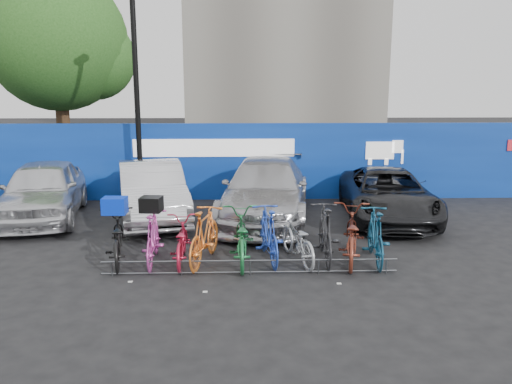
{
  "coord_description": "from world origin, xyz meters",
  "views": [
    {
      "loc": [
        -0.16,
        -9.54,
        3.48
      ],
      "look_at": [
        0.19,
        2.0,
        1.06
      ],
      "focal_mm": 35.0,
      "sensor_mm": 36.0,
      "label": 1
    }
  ],
  "objects_px": {
    "car_2": "(266,190)",
    "bike_0": "(117,238)",
    "tree": "(64,44)",
    "lamppost": "(137,95)",
    "bike_7": "(325,233)",
    "bike_1": "(153,238)",
    "bike_6": "(297,239)",
    "car_1": "(152,191)",
    "bike_9": "(375,236)",
    "bike_3": "(204,236)",
    "bike_8": "(351,235)",
    "car_3": "(387,194)",
    "bike_2": "(181,241)",
    "car_0": "(43,190)",
    "bike_5": "(268,234)",
    "bike_rack": "(250,266)",
    "bike_4": "(241,237)"
  },
  "relations": [
    {
      "from": "car_2",
      "to": "bike_0",
      "type": "xyz_separation_m",
      "value": [
        -3.17,
        -3.39,
        -0.28
      ]
    },
    {
      "from": "tree",
      "to": "lamppost",
      "type": "distance_m",
      "value": 6.14
    },
    {
      "from": "car_2",
      "to": "bike_7",
      "type": "distance_m",
      "value": 3.56
    },
    {
      "from": "bike_1",
      "to": "bike_6",
      "type": "distance_m",
      "value": 2.9
    },
    {
      "from": "car_1",
      "to": "bike_9",
      "type": "relative_size",
      "value": 2.49
    },
    {
      "from": "bike_1",
      "to": "bike_3",
      "type": "bearing_deg",
      "value": 176.15
    },
    {
      "from": "bike_8",
      "to": "car_3",
      "type": "bearing_deg",
      "value": -104.99
    },
    {
      "from": "tree",
      "to": "bike_2",
      "type": "relative_size",
      "value": 4.52
    },
    {
      "from": "car_1",
      "to": "bike_7",
      "type": "height_order",
      "value": "car_1"
    },
    {
      "from": "bike_0",
      "to": "car_0",
      "type": "bearing_deg",
      "value": -63.66
    },
    {
      "from": "bike_2",
      "to": "car_0",
      "type": "bearing_deg",
      "value": -43.68
    },
    {
      "from": "car_1",
      "to": "bike_2",
      "type": "xyz_separation_m",
      "value": [
        1.18,
        -3.52,
        -0.31
      ]
    },
    {
      "from": "car_0",
      "to": "bike_5",
      "type": "bearing_deg",
      "value": -41.28
    },
    {
      "from": "car_0",
      "to": "bike_0",
      "type": "bearing_deg",
      "value": -61.93
    },
    {
      "from": "tree",
      "to": "bike_2",
      "type": "xyz_separation_m",
      "value": [
        5.39,
        -9.94,
        -4.62
      ]
    },
    {
      "from": "lamppost",
      "to": "bike_rack",
      "type": "relative_size",
      "value": 1.09
    },
    {
      "from": "car_0",
      "to": "car_2",
      "type": "xyz_separation_m",
      "value": [
        5.96,
        -0.13,
        -0.0
      ]
    },
    {
      "from": "bike_0",
      "to": "bike_6",
      "type": "xyz_separation_m",
      "value": [
        3.64,
        -0.07,
        -0.04
      ]
    },
    {
      "from": "bike_0",
      "to": "bike_5",
      "type": "xyz_separation_m",
      "value": [
        3.06,
        0.01,
        0.06
      ]
    },
    {
      "from": "tree",
      "to": "car_2",
      "type": "xyz_separation_m",
      "value": [
        7.27,
        -6.49,
        -4.28
      ]
    },
    {
      "from": "bike_0",
      "to": "bike_6",
      "type": "height_order",
      "value": "bike_0"
    },
    {
      "from": "lamppost",
      "to": "bike_4",
      "type": "relative_size",
      "value": 3.0
    },
    {
      "from": "bike_0",
      "to": "bike_4",
      "type": "height_order",
      "value": "bike_4"
    },
    {
      "from": "car_2",
      "to": "bike_0",
      "type": "relative_size",
      "value": 2.8
    },
    {
      "from": "bike_0",
      "to": "lamppost",
      "type": "bearing_deg",
      "value": -96.36
    },
    {
      "from": "bike_6",
      "to": "bike_0",
      "type": "bearing_deg",
      "value": -15.41
    },
    {
      "from": "bike_8",
      "to": "bike_rack",
      "type": "bearing_deg",
      "value": 31.15
    },
    {
      "from": "tree",
      "to": "bike_4",
      "type": "xyz_separation_m",
      "value": [
        6.6,
        -9.97,
        -4.53
      ]
    },
    {
      "from": "bike_3",
      "to": "bike_4",
      "type": "relative_size",
      "value": 0.93
    },
    {
      "from": "tree",
      "to": "lamppost",
      "type": "xyz_separation_m",
      "value": [
        3.57,
        -4.66,
        -1.8
      ]
    },
    {
      "from": "car_1",
      "to": "car_3",
      "type": "height_order",
      "value": "car_1"
    },
    {
      "from": "bike_rack",
      "to": "bike_9",
      "type": "bearing_deg",
      "value": 13.88
    },
    {
      "from": "lamppost",
      "to": "bike_8",
      "type": "height_order",
      "value": "lamppost"
    },
    {
      "from": "bike_8",
      "to": "bike_9",
      "type": "bearing_deg",
      "value": -177.71
    },
    {
      "from": "bike_rack",
      "to": "car_2",
      "type": "relative_size",
      "value": 1.03
    },
    {
      "from": "bike_8",
      "to": "bike_6",
      "type": "bearing_deg",
      "value": 12.32
    },
    {
      "from": "tree",
      "to": "bike_0",
      "type": "xyz_separation_m",
      "value": [
        4.1,
        -9.88,
        -4.56
      ]
    },
    {
      "from": "bike_rack",
      "to": "car_2",
      "type": "bearing_deg",
      "value": 83.24
    },
    {
      "from": "bike_2",
      "to": "bike_4",
      "type": "xyz_separation_m",
      "value": [
        1.21,
        -0.04,
        0.08
      ]
    },
    {
      "from": "bike_1",
      "to": "car_3",
      "type": "bearing_deg",
      "value": -152.58
    },
    {
      "from": "tree",
      "to": "bike_4",
      "type": "bearing_deg",
      "value": -56.52
    },
    {
      "from": "tree",
      "to": "car_0",
      "type": "xyz_separation_m",
      "value": [
        1.31,
        -6.36,
        -4.28
      ]
    },
    {
      "from": "bike_0",
      "to": "bike_2",
      "type": "distance_m",
      "value": 1.29
    },
    {
      "from": "bike_0",
      "to": "bike_7",
      "type": "height_order",
      "value": "bike_7"
    },
    {
      "from": "car_0",
      "to": "bike_2",
      "type": "height_order",
      "value": "car_0"
    },
    {
      "from": "car_2",
      "to": "bike_4",
      "type": "relative_size",
      "value": 2.67
    },
    {
      "from": "bike_2",
      "to": "bike_6",
      "type": "bearing_deg",
      "value": 177.22
    },
    {
      "from": "tree",
      "to": "bike_9",
      "type": "distance_m",
      "value": 14.41
    },
    {
      "from": "car_1",
      "to": "bike_2",
      "type": "distance_m",
      "value": 3.72
    },
    {
      "from": "bike_rack",
      "to": "bike_6",
      "type": "xyz_separation_m",
      "value": [
        0.96,
        0.71,
        0.31
      ]
    }
  ]
}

